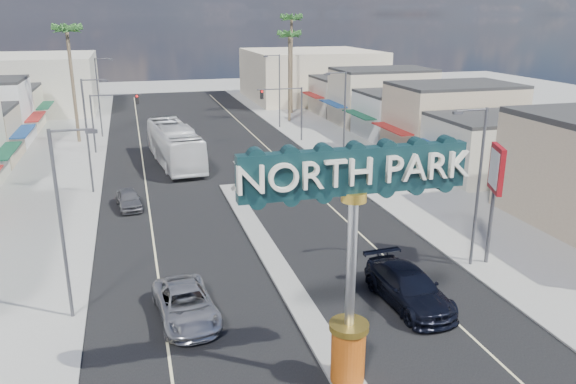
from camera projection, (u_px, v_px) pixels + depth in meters
ground at (225, 183)px, 47.38m from camera, size 160.00×160.00×0.00m
road at (225, 183)px, 47.38m from camera, size 20.00×120.00×0.01m
median_island at (271, 257)px, 32.67m from camera, size 1.30×30.00×0.16m
sidewalk_left at (48, 196)px, 43.75m from camera, size 8.00×120.00×0.12m
sidewalk_right at (378, 170)px, 50.97m from camera, size 8.00×120.00×0.12m
storefront_row_right at (412, 111)px, 64.60m from camera, size 12.00×42.00×6.00m
backdrop_far_left at (23, 83)px, 81.79m from camera, size 20.00×20.00×8.00m
backdrop_far_right at (310, 75)px, 93.14m from camera, size 20.00×20.00×8.00m
gateway_sign at (352, 241)px, 19.88m from camera, size 8.20×1.50×9.15m
traffic_signal_left at (111, 111)px, 56.56m from camera, size 5.09×0.45×6.00m
traffic_signal_right at (286, 104)px, 61.30m from camera, size 5.09×0.45×6.00m
streetlight_l_near at (64, 216)px, 24.81m from camera, size 2.03×0.22×9.00m
streetlight_l_mid at (89, 131)px, 43.16m from camera, size 2.03×0.22×9.00m
streetlight_l_far at (100, 94)px, 63.35m from camera, size 2.03×0.22×9.00m
streetlight_r_near at (476, 180)px, 30.19m from camera, size 2.03×0.22×9.00m
streetlight_r_mid at (343, 118)px, 48.54m from camera, size 2.03×0.22×9.00m
streetlight_r_far at (278, 87)px, 68.73m from camera, size 2.03×0.22×9.00m
palm_left_far at (67, 35)px, 58.91m from camera, size 2.60×2.60×13.10m
palm_right_mid at (289, 39)px, 71.39m from camera, size 2.60×2.60×12.10m
palm_right_far at (292, 24)px, 76.87m from camera, size 2.60×2.60×14.10m
suv_left at (186, 304)px, 26.02m from camera, size 3.02×5.68×1.52m
suv_right at (409, 287)px, 27.37m from camera, size 2.80×6.19×1.76m
car_parked_left at (129, 199)px, 41.08m from camera, size 2.08×4.22×1.38m
city_bus at (175, 145)px, 52.90m from camera, size 4.52×13.64×3.73m
bank_pylon_sign at (496, 176)px, 30.45m from camera, size 1.00×2.07×6.77m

